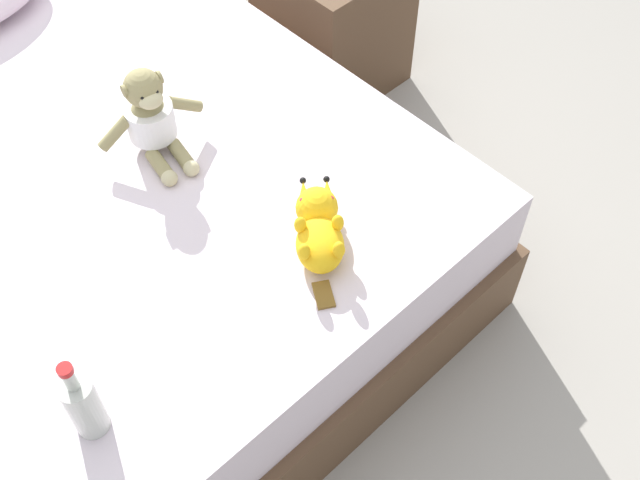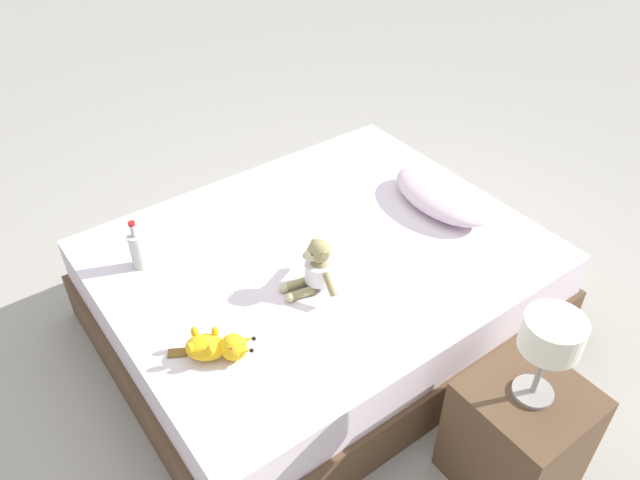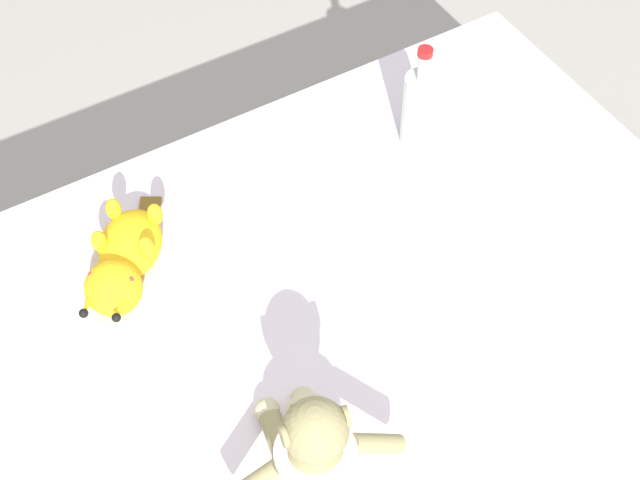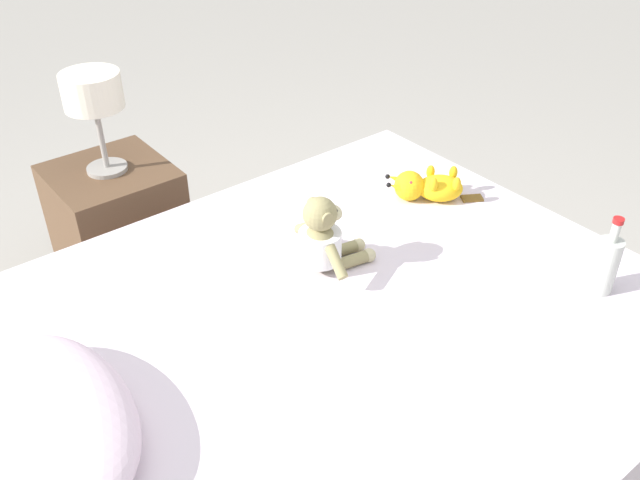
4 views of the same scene
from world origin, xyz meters
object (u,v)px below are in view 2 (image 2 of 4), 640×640
plush_yellow_creature (539,435)px  bedside_lamp (51,224)px  bed (414,530)px  nightstand (76,381)px  plush_monkey (317,322)px  glass_bottle (429,621)px  pillow (119,616)px

plush_yellow_creature → bedside_lamp: (1.24, 0.77, 0.24)m
bed → nightstand: 1.23m
plush_monkey → glass_bottle: 1.00m
glass_bottle → bed: bearing=-33.6°
bed → glass_bottle: 0.60m
plush_monkey → nightstand: bearing=43.1°
glass_bottle → bedside_lamp: size_ratio=0.62×
bedside_lamp → plush_yellow_creature: bearing=-148.1°
pillow → plush_monkey: (0.72, -0.75, 0.03)m
nightstand → bedside_lamp: size_ratio=1.19×
plush_monkey → plush_yellow_creature: (-0.64, -0.21, -0.05)m
plush_yellow_creature → bedside_lamp: bearing=31.9°
glass_bottle → bedside_lamp: (1.54, 0.25, 0.25)m
bed → bedside_lamp: bearing=26.4°
bed → pillow: bearing=106.0°
pillow → plush_monkey: bearing=-46.4°
bed → glass_bottle: bearing=146.4°
plush_yellow_creature → glass_bottle: size_ratio=1.36×
pillow → glass_bottle: pillow is taller
bedside_lamp → plush_monkey: bearing=-136.9°
bedside_lamp → bed: bearing=-153.6°
bed → pillow: 0.83m
pillow → nightstand: (1.31, -0.20, -0.31)m
nightstand → plush_monkey: bearing=-136.9°
glass_bottle → bedside_lamp: 1.58m
bedside_lamp → nightstand: bearing=180.0°
bed → nightstand: bearing=26.4°
bed → pillow: (-0.21, 0.75, 0.30)m
pillow → plush_monkey: plush_monkey is taller
pillow → nightstand: bearing=-8.6°
bed → plush_monkey: plush_monkey is taller
plush_yellow_creature → glass_bottle: 0.60m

